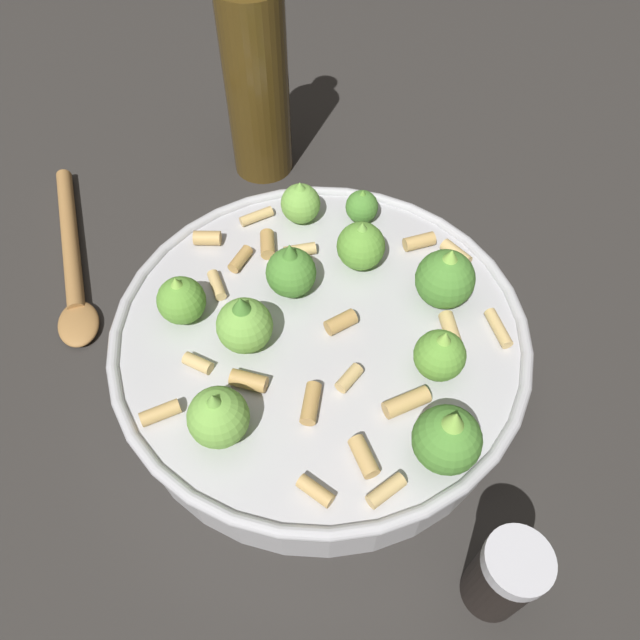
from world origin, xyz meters
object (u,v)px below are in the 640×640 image
at_px(wooden_spoon, 72,261).
at_px(pepper_shaker, 504,576).
at_px(cooking_pan, 322,341).
at_px(olive_oil_bottle, 256,81).

bearing_deg(wooden_spoon, pepper_shaker, 47.98).
height_order(cooking_pan, olive_oil_bottle, olive_oil_bottle).
distance_m(pepper_shaker, wooden_spoon, 0.46).
xyz_separation_m(olive_oil_bottle, wooden_spoon, (0.15, -0.18, -0.10)).
relative_size(cooking_pan, pepper_shaker, 4.13).
relative_size(cooking_pan, wooden_spoon, 1.41).
bearing_deg(olive_oil_bottle, cooking_pan, 11.37).
bearing_deg(wooden_spoon, cooking_pan, 62.58).
bearing_deg(pepper_shaker, cooking_pan, -150.34).
distance_m(cooking_pan, pepper_shaker, 0.21).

